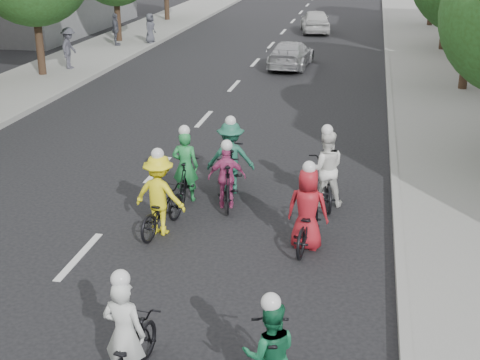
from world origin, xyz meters
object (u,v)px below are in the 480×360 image
(cyclist_1, at_px, (270,360))
(follow_car_lead, at_px, (291,54))
(cyclist_7, at_px, (231,162))
(spectator_1, at_px, (116,29))
(spectator_0, at_px, (69,48))
(cyclist_6, at_px, (325,176))
(spectator_2, at_px, (150,28))
(follow_car_trail, at_px, (315,21))
(cyclist_5, at_px, (186,174))
(cyclist_2, at_px, (160,202))
(cyclist_0, at_px, (127,347))
(cyclist_3, at_px, (228,181))
(cyclist_4, at_px, (307,217))

(cyclist_1, xyz_separation_m, follow_car_lead, (-2.46, 22.59, -0.05))
(cyclist_7, distance_m, spectator_1, 21.11)
(spectator_0, bearing_deg, cyclist_7, -144.66)
(cyclist_6, distance_m, spectator_2, 22.82)
(cyclist_7, relative_size, follow_car_lead, 0.48)
(follow_car_trail, height_order, spectator_0, spectator_0)
(cyclist_1, bearing_deg, follow_car_trail, -97.36)
(cyclist_1, bearing_deg, spectator_0, -70.53)
(cyclist_1, height_order, cyclist_5, cyclist_5)
(follow_car_trail, xyz_separation_m, spectator_2, (-8.21, -6.36, 0.23))
(cyclist_5, relative_size, cyclist_7, 0.92)
(follow_car_trail, bearing_deg, follow_car_lead, 80.41)
(cyclist_2, relative_size, spectator_1, 1.14)
(cyclist_5, height_order, spectator_2, cyclist_5)
(cyclist_0, bearing_deg, cyclist_3, -84.98)
(spectator_2, bearing_deg, cyclist_7, -145.61)
(cyclist_5, distance_m, cyclist_7, 1.14)
(cyclist_3, relative_size, spectator_1, 1.11)
(cyclist_6, xyz_separation_m, spectator_2, (-10.73, 20.13, 0.24))
(cyclist_0, height_order, spectator_1, cyclist_0)
(cyclist_1, height_order, cyclist_7, cyclist_7)
(spectator_1, bearing_deg, cyclist_7, -171.27)
(cyclist_0, height_order, cyclist_5, cyclist_5)
(cyclist_7, height_order, spectator_0, spectator_0)
(cyclist_1, relative_size, follow_car_trail, 0.46)
(cyclist_3, xyz_separation_m, cyclist_6, (2.14, 0.55, 0.07))
(follow_car_lead, xyz_separation_m, spectator_0, (-9.33, -2.80, 0.45))
(cyclist_4, bearing_deg, spectator_1, -54.10)
(cyclist_1, relative_size, spectator_1, 1.12)
(cyclist_0, xyz_separation_m, spectator_0, (-9.82, 19.80, 0.46))
(cyclist_4, xyz_separation_m, cyclist_5, (-2.98, 1.95, -0.01))
(cyclist_1, distance_m, cyclist_7, 7.59)
(cyclist_2, bearing_deg, cyclist_4, -171.74)
(cyclist_2, distance_m, spectator_1, 22.98)
(cyclist_6, xyz_separation_m, follow_car_lead, (-2.67, 15.64, -0.09))
(cyclist_2, bearing_deg, spectator_2, -61.25)
(cyclist_7, bearing_deg, cyclist_0, 79.73)
(cyclist_7, xyz_separation_m, follow_car_lead, (-0.42, 15.28, -0.14))
(cyclist_4, distance_m, cyclist_5, 3.56)
(cyclist_0, bearing_deg, spectator_0, -58.24)
(follow_car_lead, bearing_deg, cyclist_0, 94.96)
(cyclist_2, distance_m, follow_car_lead, 17.81)
(cyclist_4, bearing_deg, cyclist_3, -34.74)
(cyclist_6, distance_m, follow_car_trail, 26.61)
(cyclist_2, height_order, follow_car_trail, cyclist_2)
(cyclist_4, bearing_deg, follow_car_lead, -75.73)
(cyclist_1, bearing_deg, cyclist_6, -103.03)
(cyclist_4, distance_m, spectator_2, 24.75)
(spectator_1, bearing_deg, cyclist_5, -174.29)
(cyclist_1, xyz_separation_m, cyclist_4, (0.03, 4.69, -0.00))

